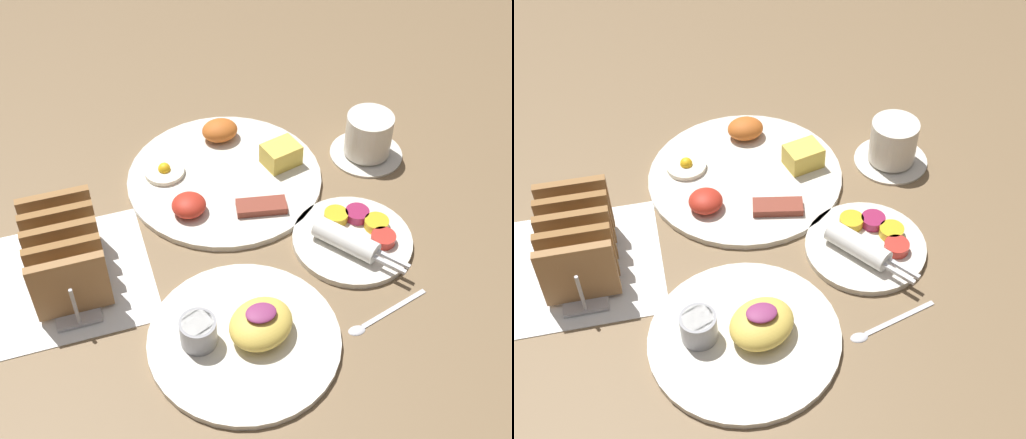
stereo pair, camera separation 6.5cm
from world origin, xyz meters
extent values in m
plane|color=brown|center=(0.00, 0.00, 0.00)|extent=(3.00, 3.00, 0.00)
cube|color=white|center=(-0.21, 0.05, 0.00)|extent=(0.22, 0.22, 0.00)
cylinder|color=silver|center=(0.05, 0.18, 0.01)|extent=(0.31, 0.31, 0.01)
cube|color=#E5C64C|center=(0.15, 0.18, 0.03)|extent=(0.07, 0.06, 0.04)
ellipsoid|color=#C66023|center=(0.07, 0.27, 0.03)|extent=(0.06, 0.05, 0.03)
cylinder|color=#F4EACC|center=(-0.04, 0.21, 0.01)|extent=(0.06, 0.06, 0.01)
sphere|color=yellow|center=(-0.04, 0.21, 0.02)|extent=(0.02, 0.02, 0.02)
ellipsoid|color=red|center=(-0.02, 0.12, 0.02)|extent=(0.05, 0.05, 0.03)
cube|color=brown|center=(0.09, 0.09, 0.02)|extent=(0.08, 0.05, 0.01)
cylinder|color=silver|center=(0.19, -0.01, 0.01)|extent=(0.18, 0.18, 0.01)
cylinder|color=red|center=(0.23, -0.03, 0.02)|extent=(0.04, 0.04, 0.01)
cylinder|color=gold|center=(0.24, 0.00, 0.02)|extent=(0.04, 0.04, 0.01)
cylinder|color=#99234C|center=(0.22, 0.03, 0.02)|extent=(0.04, 0.04, 0.01)
cylinder|color=gold|center=(0.19, 0.03, 0.02)|extent=(0.04, 0.04, 0.01)
cylinder|color=white|center=(0.18, -0.02, 0.03)|extent=(0.08, 0.10, 0.03)
cube|color=silver|center=(0.23, -0.08, 0.03)|extent=(0.03, 0.04, 0.00)
cube|color=silver|center=(0.22, -0.09, 0.03)|extent=(0.03, 0.04, 0.00)
cylinder|color=silver|center=(-0.01, -0.13, 0.01)|extent=(0.25, 0.25, 0.01)
ellipsoid|color=#EAC651|center=(0.01, -0.13, 0.03)|extent=(0.11, 0.11, 0.04)
ellipsoid|color=#8C3366|center=(0.01, -0.13, 0.05)|extent=(0.04, 0.03, 0.01)
cylinder|color=#99999E|center=(-0.07, -0.12, 0.03)|extent=(0.05, 0.05, 0.04)
cylinder|color=white|center=(-0.07, -0.12, 0.05)|extent=(0.04, 0.04, 0.01)
cube|color=#B7B7BC|center=(-0.21, 0.05, 0.01)|extent=(0.06, 0.18, 0.01)
cube|color=#A5774A|center=(-0.21, -0.02, 0.06)|extent=(0.10, 0.01, 0.10)
cube|color=olive|center=(-0.21, 0.02, 0.06)|extent=(0.10, 0.01, 0.10)
cube|color=olive|center=(-0.21, 0.05, 0.06)|extent=(0.10, 0.01, 0.10)
cube|color=olive|center=(-0.21, 0.08, 0.06)|extent=(0.10, 0.01, 0.10)
cube|color=olive|center=(-0.21, 0.11, 0.06)|extent=(0.10, 0.01, 0.10)
cylinder|color=#B7B7BC|center=(-0.21, -0.04, 0.04)|extent=(0.01, 0.01, 0.07)
cylinder|color=#B7B7BC|center=(-0.21, 0.13, 0.04)|extent=(0.01, 0.01, 0.07)
cylinder|color=silver|center=(0.30, 0.17, 0.00)|extent=(0.12, 0.12, 0.01)
cylinder|color=silver|center=(0.30, 0.17, 0.04)|extent=(0.08, 0.08, 0.07)
cylinder|color=#381E0F|center=(0.30, 0.17, 0.07)|extent=(0.06, 0.06, 0.01)
cube|color=silver|center=(0.20, -0.14, 0.00)|extent=(0.11, 0.04, 0.00)
ellipsoid|color=silver|center=(0.14, -0.16, 0.00)|extent=(0.02, 0.02, 0.01)
camera|label=1|loc=(-0.16, -0.64, 0.77)|focal=50.00mm
camera|label=2|loc=(-0.10, -0.66, 0.77)|focal=50.00mm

